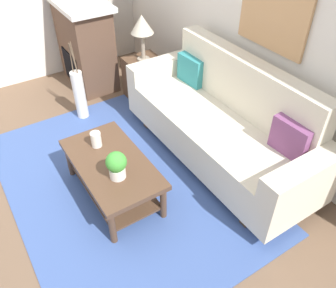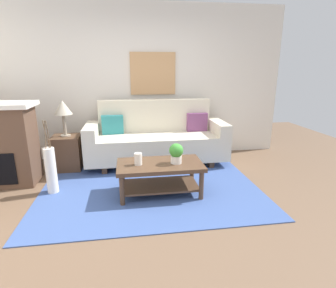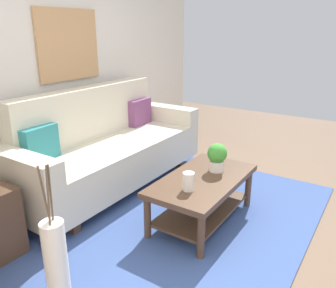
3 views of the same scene
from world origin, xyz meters
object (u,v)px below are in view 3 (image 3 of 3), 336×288
couch (107,149)px  throw_pillow_teal (40,144)px  throw_pillow_plum (139,112)px  potted_plant_tabletop (217,156)px  tabletop_vase (189,181)px  framed_painting (69,45)px  floor_vase (57,268)px  coffee_table (202,189)px

couch → throw_pillow_teal: (-0.74, 0.12, 0.25)m
throw_pillow_teal → throw_pillow_plum: (1.48, 0.00, 0.00)m
throw_pillow_teal → potted_plant_tabletop: 1.62m
couch → tabletop_vase: size_ratio=15.48×
couch → tabletop_vase: bearing=-106.7°
tabletop_vase → framed_painting: framed_painting is taller
tabletop_vase → floor_vase: floor_vase is taller
couch → coffee_table: couch is taller
tabletop_vase → potted_plant_tabletop: size_ratio=0.58×
throw_pillow_plum → coffee_table: bearing=-121.7°
throw_pillow_teal → tabletop_vase: throw_pillow_teal is taller
throw_pillow_teal → throw_pillow_plum: bearing=0.0°
tabletop_vase → floor_vase: (-1.13, 0.26, -0.19)m
floor_vase → framed_painting: 2.40m
potted_plant_tabletop → framed_painting: framed_painting is taller
floor_vase → couch: bearing=33.0°
throw_pillow_teal → tabletop_vase: 1.42m
couch → throw_pillow_plum: couch is taller
throw_pillow_plum → framed_painting: bearing=155.2°
throw_pillow_plum → floor_vase: (-2.24, -1.10, -0.37)m
couch → throw_pillow_teal: 0.79m
throw_pillow_plum → tabletop_vase: size_ratio=2.38×
potted_plant_tabletop → floor_vase: 1.66m
potted_plant_tabletop → framed_painting: bearing=93.8°
throw_pillow_teal → tabletop_vase: bearing=-74.8°
throw_pillow_teal → throw_pillow_plum: 1.48m
potted_plant_tabletop → framed_painting: 1.96m
couch → tabletop_vase: 1.29m
throw_pillow_plum → throw_pillow_teal: bearing=180.0°
floor_vase → framed_painting: (1.50, 1.44, 1.20)m
potted_plant_tabletop → framed_painting: size_ratio=0.33×
framed_painting → potted_plant_tabletop: bearing=-86.2°
coffee_table → potted_plant_tabletop: (0.21, -0.03, 0.26)m
couch → throw_pillow_plum: bearing=9.6°
coffee_table → potted_plant_tabletop: bearing=-8.6°
throw_pillow_teal → framed_painting: framed_painting is taller
coffee_table → throw_pillow_teal: bearing=115.6°
throw_pillow_plum → coffee_table: size_ratio=0.33×
throw_pillow_plum → framed_painting: 1.16m
coffee_table → floor_vase: floor_vase is taller
couch → floor_vase: 1.80m
tabletop_vase → throw_pillow_plum: bearing=50.8°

